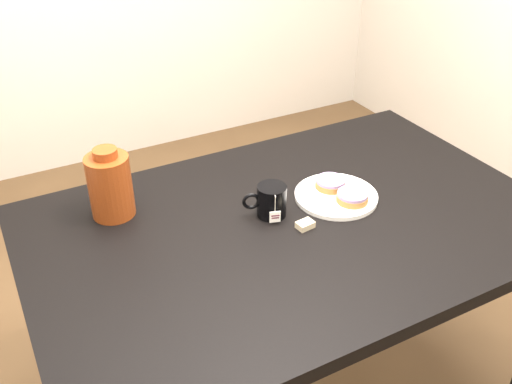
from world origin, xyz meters
TOP-DOWN VIEW (x-y plane):
  - table at (0.00, 0.00)m, footprint 1.40×0.90m
  - plate at (0.17, 0.04)m, footprint 0.24×0.24m
  - bagel_back at (0.17, 0.08)m, footprint 0.12×0.12m
  - bagel_front at (0.18, -0.01)m, footprint 0.12×0.12m
  - mug at (-0.04, 0.05)m, footprint 0.13×0.10m
  - teabag_pouch at (0.01, -0.04)m, footprint 0.05×0.04m
  - bagel_package at (-0.42, 0.26)m, footprint 0.12×0.12m

SIDE VIEW (x-z plane):
  - table at x=0.00m, z-range 0.29..1.04m
  - plate at x=0.17m, z-range 0.75..0.77m
  - teabag_pouch at x=0.01m, z-range 0.75..0.77m
  - bagel_back at x=0.17m, z-range 0.76..0.79m
  - bagel_front at x=0.18m, z-range 0.76..0.79m
  - mug at x=-0.04m, z-range 0.75..0.84m
  - bagel_package at x=-0.42m, z-range 0.74..0.94m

